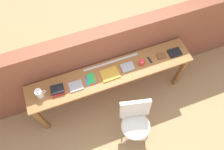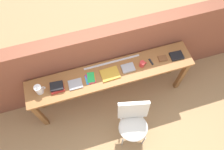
{
  "view_description": "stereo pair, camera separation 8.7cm",
  "coord_description": "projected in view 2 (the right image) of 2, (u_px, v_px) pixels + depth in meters",
  "views": [
    {
      "loc": [
        -0.51,
        -1.13,
        3.68
      ],
      "look_at": [
        0.0,
        0.25,
        0.9
      ],
      "focal_mm": 35.0,
      "sensor_mm": 36.0,
      "label": 1
    },
    {
      "loc": [
        -0.42,
        -1.15,
        3.68
      ],
      "look_at": [
        0.0,
        0.25,
        0.9
      ],
      "focal_mm": 35.0,
      "sensor_mm": 36.0,
      "label": 2
    }
  ],
  "objects": [
    {
      "name": "pitcher_white",
      "position": [
        39.0,
        89.0,
        2.97
      ],
      "size": [
        0.14,
        0.1,
        0.18
      ],
      "color": "white",
      "rests_on": "sideboard"
    },
    {
      "name": "ruler_metal_back_edge",
      "position": [
        112.0,
        62.0,
        3.27
      ],
      "size": [
        0.86,
        0.03,
        0.0
      ],
      "primitive_type": "cube",
      "color": "silver",
      "rests_on": "sideboard"
    },
    {
      "name": "book_repair_rightmost",
      "position": [
        177.0,
        56.0,
        3.3
      ],
      "size": [
        0.2,
        0.16,
        0.03
      ],
      "primitive_type": "cube",
      "rotation": [
        0.0,
        0.0,
        -0.04
      ],
      "color": "black",
      "rests_on": "sideboard"
    },
    {
      "name": "magazine_cycling",
      "position": [
        75.0,
        84.0,
        3.09
      ],
      "size": [
        0.2,
        0.16,
        0.02
      ],
      "primitive_type": "cube",
      "rotation": [
        0.0,
        0.0,
        -0.01
      ],
      "color": "#9E9EA3",
      "rests_on": "sideboard"
    },
    {
      "name": "pamphlet_pile_colourful",
      "position": [
        91.0,
        78.0,
        3.13
      ],
      "size": [
        0.15,
        0.19,
        0.01
      ],
      "color": "orange",
      "rests_on": "sideboard"
    },
    {
      "name": "book_stack_leftmost",
      "position": [
        57.0,
        87.0,
        3.04
      ],
      "size": [
        0.19,
        0.16,
        0.07
      ],
      "color": "red",
      "rests_on": "sideboard"
    },
    {
      "name": "mug",
      "position": [
        142.0,
        64.0,
        3.2
      ],
      "size": [
        0.11,
        0.08,
        0.09
      ],
      "color": "red",
      "rests_on": "sideboard"
    },
    {
      "name": "multitool_folded",
      "position": [
        151.0,
        62.0,
        3.26
      ],
      "size": [
        0.04,
        0.11,
        0.02
      ],
      "primitive_type": "cube",
      "rotation": [
        0.0,
        0.0,
        0.17
      ],
      "color": "black",
      "rests_on": "sideboard"
    },
    {
      "name": "chair_white_moulded",
      "position": [
        133.0,
        121.0,
        3.2
      ],
      "size": [
        0.53,
        0.54,
        0.89
      ],
      "color": "silver",
      "rests_on": "ground"
    },
    {
      "name": "ground_plane",
      "position": [
        116.0,
        111.0,
        3.83
      ],
      "size": [
        40.0,
        40.0,
        0.0
      ],
      "primitive_type": "plane",
      "color": "tan"
    },
    {
      "name": "brick_wall_back",
      "position": [
        105.0,
        60.0,
        3.48
      ],
      "size": [
        6.0,
        0.2,
        1.43
      ],
      "primitive_type": "cube",
      "color": "brown",
      "rests_on": "ground"
    },
    {
      "name": "sideboard",
      "position": [
        111.0,
        77.0,
        3.31
      ],
      "size": [
        2.5,
        0.44,
        0.88
      ],
      "color": "#996033",
      "rests_on": "ground"
    },
    {
      "name": "leather_journal_brown",
      "position": [
        163.0,
        58.0,
        3.28
      ],
      "size": [
        0.14,
        0.11,
        0.02
      ],
      "primitive_type": "cube",
      "rotation": [
        0.0,
        0.0,
        -0.09
      ],
      "color": "brown",
      "rests_on": "sideboard"
    },
    {
      "name": "book_open_centre",
      "position": [
        110.0,
        74.0,
        3.16
      ],
      "size": [
        0.27,
        0.21,
        0.02
      ],
      "primitive_type": "cube",
      "rotation": [
        0.0,
        0.0,
        0.03
      ],
      "color": "gold",
      "rests_on": "sideboard"
    },
    {
      "name": "book_grey_hardcover",
      "position": [
        128.0,
        68.0,
        3.2
      ],
      "size": [
        0.19,
        0.14,
        0.03
      ],
      "primitive_type": "cube",
      "rotation": [
        0.0,
        0.0,
        -0.0
      ],
      "color": "#9E9EA3",
      "rests_on": "sideboard"
    }
  ]
}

